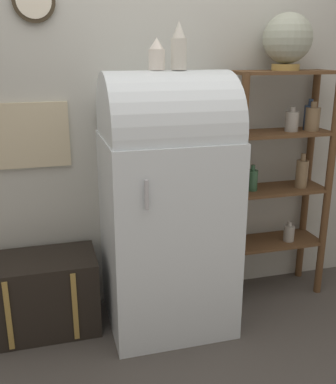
% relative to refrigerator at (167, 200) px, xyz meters
% --- Properties ---
extents(ground_plane, '(12.00, 12.00, 0.00)m').
position_rel_refrigerator_xyz_m(ground_plane, '(0.00, -0.21, -0.82)').
color(ground_plane, '#4C4742').
extents(wall_back, '(7.00, 0.09, 2.70)m').
position_rel_refrigerator_xyz_m(wall_back, '(-0.01, 0.36, 0.53)').
color(wall_back, '#B7B7AD').
rests_on(wall_back, ground_plane).
extents(refrigerator, '(0.74, 0.71, 1.57)m').
position_rel_refrigerator_xyz_m(refrigerator, '(0.00, 0.00, 0.00)').
color(refrigerator, silver).
rests_on(refrigerator, ground_plane).
extents(suitcase_trunk, '(0.67, 0.41, 0.48)m').
position_rel_refrigerator_xyz_m(suitcase_trunk, '(-0.78, 0.10, -0.58)').
color(suitcase_trunk, black).
rests_on(suitcase_trunk, ground_plane).
extents(shelf_unit, '(0.70, 0.31, 1.56)m').
position_rel_refrigerator_xyz_m(shelf_unit, '(0.84, 0.16, 0.08)').
color(shelf_unit, brown).
rests_on(shelf_unit, ground_plane).
extents(globe, '(0.31, 0.31, 0.35)m').
position_rel_refrigerator_xyz_m(globe, '(0.83, 0.17, 0.93)').
color(globe, '#AD8942').
rests_on(globe, shelf_unit).
extents(vase_left, '(0.09, 0.09, 0.17)m').
position_rel_refrigerator_xyz_m(vase_left, '(-0.05, 0.01, 0.84)').
color(vase_left, silver).
rests_on(vase_left, refrigerator).
extents(vase_center, '(0.09, 0.09, 0.26)m').
position_rel_refrigerator_xyz_m(vase_center, '(0.07, -0.01, 0.88)').
color(vase_center, beige).
rests_on(vase_center, refrigerator).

